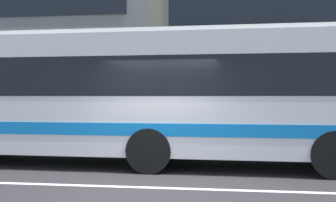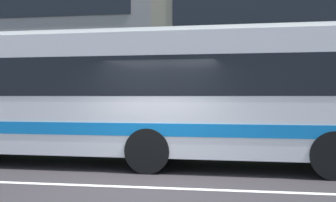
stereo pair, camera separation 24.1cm
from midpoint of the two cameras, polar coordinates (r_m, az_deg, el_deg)
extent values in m
plane|color=#2C282A|center=(7.96, -3.88, -11.70)|extent=(160.00, 160.00, 0.00)
cube|color=silver|center=(7.95, -3.88, -11.67)|extent=(60.00, 0.16, 0.01)
cube|color=#2B7129|center=(14.25, 15.23, -4.20)|extent=(23.97, 1.10, 1.00)
cube|color=silver|center=(10.46, -5.69, 0.84)|extent=(11.21, 2.69, 2.77)
cube|color=black|center=(10.47, -5.69, 3.12)|extent=(10.54, 2.69, 0.89)
cube|color=blue|center=(10.48, -5.68, -3.33)|extent=(10.98, 2.71, 0.28)
cube|color=silver|center=(10.56, -5.70, 8.71)|extent=(10.75, 2.28, 0.12)
cylinder|color=black|center=(9.27, -3.35, -6.80)|extent=(1.01, 0.30, 1.00)
cylinder|color=black|center=(11.49, -0.89, -5.35)|extent=(1.01, 0.30, 1.00)
cylinder|color=black|center=(9.25, 21.09, -6.85)|extent=(1.01, 0.30, 1.00)
cylinder|color=black|center=(11.47, 18.72, -5.39)|extent=(1.01, 0.30, 1.00)
camera|label=1|loc=(0.12, -90.66, -0.01)|focal=44.72mm
camera|label=2|loc=(0.12, 89.34, 0.01)|focal=44.72mm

